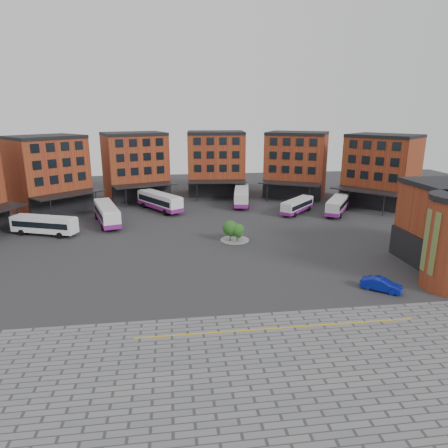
{
  "coord_description": "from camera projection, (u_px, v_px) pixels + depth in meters",
  "views": [
    {
      "loc": [
        -7.24,
        -45.46,
        19.08
      ],
      "look_at": [
        -0.28,
        7.3,
        4.0
      ],
      "focal_mm": 32.0,
      "sensor_mm": 36.0,
      "label": 1
    }
  ],
  "objects": [
    {
      "name": "paving_zone",
      "position": [
        308.0,
        386.0,
        28.74
      ],
      "size": [
        50.0,
        22.0,
        0.02
      ],
      "primitive_type": "cube",
      "color": "slate",
      "rests_on": "ground"
    },
    {
      "name": "bus_b",
      "position": [
        107.0,
        213.0,
        69.59
      ],
      "size": [
        6.25,
        12.64,
        3.48
      ],
      "rotation": [
        0.0,
        0.0,
        0.29
      ],
      "color": "white",
      "rests_on": "ground"
    },
    {
      "name": "bus_a",
      "position": [
        44.0,
        224.0,
        63.4
      ],
      "size": [
        10.92,
        6.05,
        3.04
      ],
      "rotation": [
        0.0,
        0.0,
        1.21
      ],
      "color": "white",
      "rests_on": "ground"
    },
    {
      "name": "tree_island",
      "position": [
        234.0,
        230.0,
        60.16
      ],
      "size": [
        4.4,
        4.4,
        3.32
      ],
      "color": "gray",
      "rests_on": "ground"
    },
    {
      "name": "bus_c",
      "position": [
        160.0,
        201.0,
        79.04
      ],
      "size": [
        9.22,
        11.88,
        3.49
      ],
      "rotation": [
        0.0,
        0.0,
        0.59
      ],
      "color": "white",
      "rests_on": "ground"
    },
    {
      "name": "yellow_line",
      "position": [
        279.0,
        328.0,
        36.37
      ],
      "size": [
        26.0,
        0.15,
        0.02
      ],
      "primitive_type": "cube",
      "color": "gold",
      "rests_on": "paving_zone"
    },
    {
      "name": "ground",
      "position": [
        234.0,
        271.0,
        49.48
      ],
      "size": [
        160.0,
        160.0,
        0.0
      ],
      "primitive_type": "plane",
      "color": "#28282B",
      "rests_on": "ground"
    },
    {
      "name": "bus_e",
      "position": [
        297.0,
        206.0,
        77.11
      ],
      "size": [
        8.4,
        8.72,
        2.77
      ],
      "rotation": [
        0.0,
        0.0,
        -0.76
      ],
      "color": "white",
      "rests_on": "ground"
    },
    {
      "name": "bus_f",
      "position": [
        338.0,
        205.0,
        76.85
      ],
      "size": [
        8.22,
        10.69,
        3.13
      ],
      "rotation": [
        0.0,
        0.0,
        -0.58
      ],
      "color": "silver",
      "rests_on": "ground"
    },
    {
      "name": "blue_car",
      "position": [
        381.0,
        284.0,
        43.86
      ],
      "size": [
        4.34,
        3.89,
        1.43
      ],
      "primitive_type": "imported",
      "rotation": [
        0.0,
        0.0,
        0.9
      ],
      "color": "#0B1997",
      "rests_on": "ground"
    },
    {
      "name": "bus_d",
      "position": [
        241.0,
        196.0,
        84.1
      ],
      "size": [
        5.09,
        12.79,
        3.52
      ],
      "rotation": [
        0.0,
        0.0,
        -0.18
      ],
      "color": "silver",
      "rests_on": "ground"
    },
    {
      "name": "main_building",
      "position": [
        183.0,
        170.0,
        83.39
      ],
      "size": [
        94.14,
        42.48,
        14.6
      ],
      "color": "brown",
      "rests_on": "ground"
    }
  ]
}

